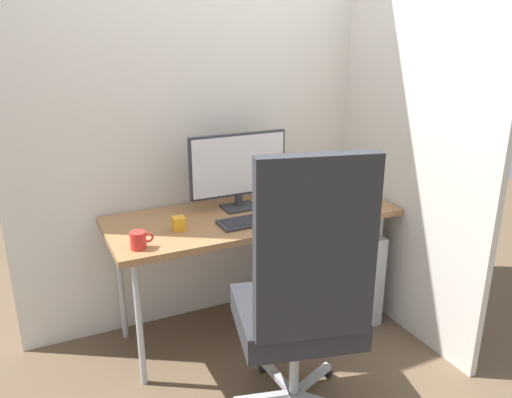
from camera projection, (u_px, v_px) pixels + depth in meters
The scene contains 13 objects.
ground_plane at pixel (253, 326), 2.96m from camera, with size 8.00×8.00×0.00m, color brown.
wall_back at pixel (227, 77), 2.79m from camera, with size 2.45×0.04×2.80m, color silver.
wall_side_right at pixel (398, 78), 2.73m from camera, with size 0.04×1.50×2.80m, color silver.
desk at pixel (253, 221), 2.74m from camera, with size 1.55×0.61×0.71m.
office_chair at pixel (303, 294), 2.04m from camera, with size 0.60×0.61×1.25m.
filing_cabinet at pixel (326, 271), 3.03m from camera, with size 0.43×0.56×0.54m.
monitor at pixel (238, 167), 2.74m from camera, with size 0.55×0.15×0.42m.
keyboard at pixel (256, 220), 2.60m from camera, with size 0.39×0.15×0.02m.
mouse at pixel (310, 208), 2.76m from camera, with size 0.05×0.11×0.04m, color #9EA0A5.
pen_holder at pixel (327, 181), 3.14m from camera, with size 0.09×0.09×0.17m.
notebook at pixel (356, 199), 2.92m from camera, with size 0.11×0.22×0.02m, color beige.
coffee_mug at pixel (139, 240), 2.28m from camera, with size 0.11×0.07×0.08m.
desk_clamp_accessory at pixel (179, 224), 2.49m from camera, with size 0.06×0.06×0.07m, color orange.
Camera 1 is at (-1.08, -2.32, 1.66)m, focal length 35.50 mm.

